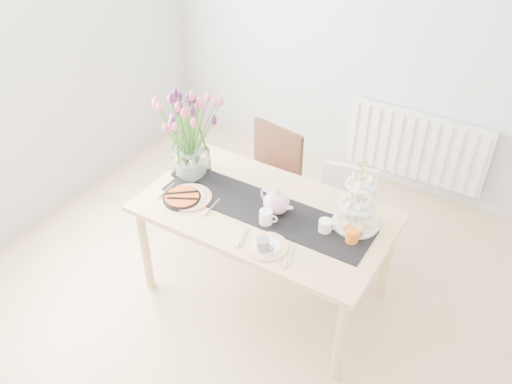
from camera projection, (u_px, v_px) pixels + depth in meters
The scene contains 16 objects.
room_shell at pixel (218, 173), 2.81m from camera, with size 4.50×4.50×4.50m.
radiator at pixel (416, 146), 4.61m from camera, with size 1.20×0.08×0.60m, color white.
dining_table at pixel (265, 219), 3.49m from camera, with size 1.60×0.90×0.75m.
chair_brown at pixel (268, 176), 4.13m from camera, with size 0.52×0.52×0.90m.
chair_white at pixel (343, 213), 3.88m from camera, with size 0.47×0.47×0.79m.
table_runner at pixel (265, 209), 3.44m from camera, with size 1.40×0.35×0.01m, color black.
tulip_vase at pixel (187, 124), 3.52m from camera, with size 0.72×0.72×0.62m.
cake_stand at pixel (357, 210), 3.25m from camera, with size 0.29×0.29×0.42m.
teapot at pixel (276, 203), 3.37m from camera, with size 0.27×0.22×0.18m, color silver, non-canonical shape.
cream_jug at pixel (325, 226), 3.25m from camera, with size 0.08×0.08×0.08m, color white.
tart_tin at pixel (182, 198), 3.52m from camera, with size 0.25×0.25×0.03m.
mug_grey at pixel (263, 245), 3.11m from camera, with size 0.08×0.08×0.09m, color gray.
mug_white at pixel (266, 217), 3.31m from camera, with size 0.08×0.08×0.10m, color white.
mug_orange at pixel (352, 236), 3.17m from camera, with size 0.08×0.08×0.09m, color orange.
plate_left at pixel (189, 197), 3.53m from camera, with size 0.29×0.29×0.02m, color white.
plate_right at pixel (267, 246), 3.16m from camera, with size 0.25×0.25×0.01m, color silver.
Camera 1 is at (1.37, -1.87, 2.91)m, focal length 38.00 mm.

